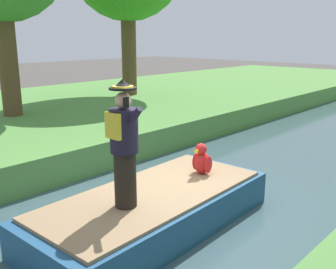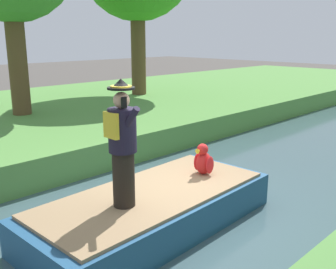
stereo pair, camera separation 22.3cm
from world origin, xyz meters
name	(u,v)px [view 1 (the left image)]	position (x,y,z in m)	size (l,w,h in m)	color
ground_plane	(173,222)	(0.00, 0.00, 0.00)	(80.00, 80.00, 0.00)	#4C4742
canal_water	(173,220)	(0.00, 0.00, 0.05)	(5.29, 48.00, 0.10)	#3D565B
boat	(153,210)	(0.00, -0.47, 0.40)	(1.96, 4.27, 0.61)	#23517A
person_pirate	(124,145)	(0.09, -1.12, 1.64)	(0.61, 0.42, 1.85)	black
parrot_plush	(202,161)	(0.04, 0.73, 0.95)	(0.36, 0.35, 0.57)	red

